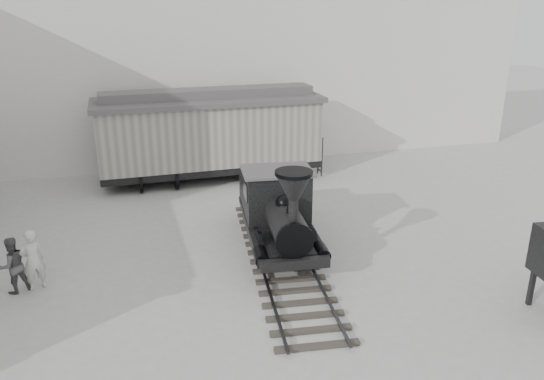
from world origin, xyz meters
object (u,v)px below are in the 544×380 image
object	(u,v)px
visitor_a	(33,260)
visitor_b	(12,265)
locomotive	(279,216)
boxcar	(210,133)

from	to	relation	value
visitor_a	visitor_b	size ratio (longest dim) A/B	1.10
visitor_a	visitor_b	bearing A→B (deg)	-21.96
locomotive	boxcar	distance (m)	7.92
boxcar	visitor_a	xyz separation A→B (m)	(-6.29, -8.25, -1.21)
boxcar	visitor_a	distance (m)	10.44
locomotive	visitor_a	xyz separation A→B (m)	(-7.09, -0.42, -0.32)
locomotive	visitor_a	size ratio (longest dim) A/B	5.35
visitor_b	locomotive	bearing A→B (deg)	154.02
visitor_a	locomotive	bearing A→B (deg)	159.79
boxcar	locomotive	bearing A→B (deg)	-84.89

